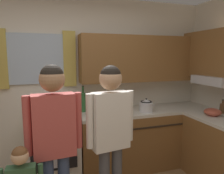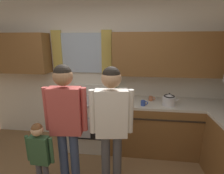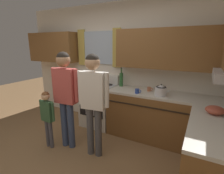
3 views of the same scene
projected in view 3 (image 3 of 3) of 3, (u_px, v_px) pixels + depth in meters
The scene contains 12 objects.
ground_plane at pixel (54, 168), 2.49m from camera, with size 12.00×12.00×0.00m, color olive.
back_wall_unit at pixel (114, 59), 3.67m from camera, with size 4.60×0.42×2.60m.
kitchen_counter_run at pixel (178, 130), 2.69m from camera, with size 2.12×1.92×0.90m.
stove_oven at pixel (99, 104), 3.78m from camera, with size 0.68×0.67×1.10m.
bottle_wine_green at pixel (121, 79), 3.57m from camera, with size 0.08×0.08×0.39m.
mug_cobalt_blue at pixel (137, 91), 3.07m from camera, with size 0.11×0.07×0.08m.
cup_terracotta at pixel (149, 89), 3.21m from camera, with size 0.11×0.07×0.08m.
stovetop_kettle at pixel (161, 90), 2.92m from camera, with size 0.27×0.20×0.21m.
mixing_bowl at pixel (215, 110), 2.17m from camera, with size 0.23×0.23×0.10m.
adult_holding_child at pixel (65, 89), 2.80m from camera, with size 0.51×0.22×1.65m.
adult_in_plaid at pixel (93, 94), 2.57m from camera, with size 0.50×0.22×1.64m.
small_child at pixel (47, 113), 2.88m from camera, with size 0.34×0.14×1.01m.
Camera 3 is at (1.76, -1.47, 1.77)m, focal length 27.39 mm.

